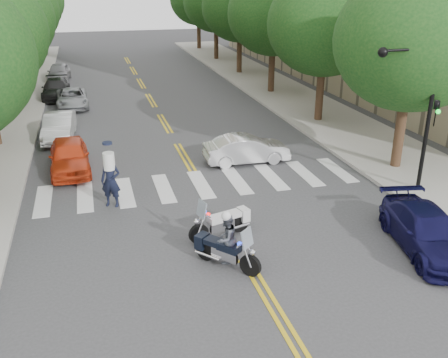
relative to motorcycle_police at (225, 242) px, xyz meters
name	(u,v)px	position (x,y,z in m)	size (l,w,h in m)	color
ground	(249,266)	(0.70, -0.21, -0.81)	(140.00, 140.00, 0.00)	#38383A
sidewalk_left	(4,108)	(-8.80, 21.79, -0.74)	(5.00, 60.00, 0.15)	#9E9991
sidewalk_right	(280,91)	(10.20, 21.79, -0.74)	(5.00, 60.00, 0.15)	#9E9991
tree_l_2	(1,19)	(-8.10, 21.79, 4.74)	(6.40, 6.40, 8.45)	#382316
tree_l_3	(15,11)	(-8.10, 29.79, 4.74)	(6.40, 6.40, 8.45)	#382316
tree_l_4	(25,5)	(-8.10, 37.79, 4.74)	(6.40, 6.40, 8.45)	#382316
tree_l_5	(32,1)	(-8.10, 45.79, 4.74)	(6.40, 6.40, 8.45)	#382316
tree_r_0	(412,41)	(9.50, 5.79, 4.74)	(6.40, 6.40, 8.45)	#382316
tree_r_1	(325,24)	(9.50, 13.79, 4.74)	(6.40, 6.40, 8.45)	#382316
tree_r_2	(274,14)	(9.50, 21.79, 4.74)	(6.40, 6.40, 8.45)	#382316
tree_r_3	(240,7)	(9.50, 29.79, 4.74)	(6.40, 6.40, 8.45)	#382316
tree_r_4	(216,2)	(9.50, 37.79, 4.74)	(6.40, 6.40, 8.45)	#382316
traffic_signal_pole	(420,101)	(8.42, 3.29, 2.91)	(2.82, 0.42, 6.00)	black
motorcycle_police	(225,242)	(0.00, 0.00, 0.00)	(1.64, 1.87, 1.82)	black
motorcycle_parked	(225,222)	(0.50, 1.83, -0.31)	(2.20, 0.94, 1.45)	black
officer_standing	(111,181)	(-2.94, 5.17, 0.20)	(0.74, 0.48, 2.02)	black
convertible	(247,149)	(3.32, 8.29, -0.17)	(1.36, 3.90, 1.29)	silver
sedan_blue	(427,231)	(6.35, -0.71, -0.17)	(1.81, 4.44, 1.29)	#0E0D38
parked_car_a	(69,156)	(-4.50, 9.29, -0.10)	(1.67, 4.14, 1.41)	red
parked_car_b	(59,127)	(-5.08, 14.29, -0.14)	(1.43, 4.10, 1.35)	#BCBCBC
parked_car_c	(72,98)	(-4.50, 21.26, -0.22)	(1.96, 4.26, 1.18)	gray
parked_car_d	(56,89)	(-5.60, 24.29, -0.16)	(1.82, 4.47, 1.30)	black
parked_car_e	(59,72)	(-5.60, 30.66, -0.11)	(1.65, 4.10, 1.40)	gray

